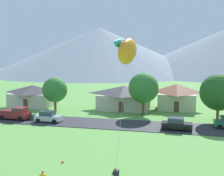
# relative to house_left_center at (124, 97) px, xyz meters

# --- Properties ---
(road_strip) EXTENTS (160.00, 6.38, 0.08)m
(road_strip) POSITION_rel_house_left_center_xyz_m (5.39, -12.16, -2.35)
(road_strip) COLOR #2D2D33
(road_strip) RESTS_ON ground
(mountain_east_ridge) EXTENTS (130.06, 130.06, 28.57)m
(mountain_east_ridge) POSITION_rel_house_left_center_xyz_m (-35.97, 110.77, 11.89)
(mountain_east_ridge) COLOR gray
(mountain_east_ridge) RESTS_ON ground
(house_left_center) EXTENTS (10.64, 7.15, 4.62)m
(house_left_center) POSITION_rel_house_left_center_xyz_m (0.00, 0.00, 0.00)
(house_left_center) COLOR beige
(house_left_center) RESTS_ON ground
(house_right_center) EXTENTS (9.30, 6.54, 4.46)m
(house_right_center) POSITION_rel_house_left_center_xyz_m (-18.94, -1.45, -0.08)
(house_right_center) COLOR beige
(house_right_center) RESTS_ON ground
(house_rightmost) EXTENTS (7.57, 7.51, 4.97)m
(house_rightmost) POSITION_rel_house_left_center_xyz_m (10.05, 2.62, 0.18)
(house_rightmost) COLOR beige
(house_rightmost) RESTS_ON ground
(tree_left_of_center) EXTENTS (4.65, 4.65, 6.49)m
(tree_left_of_center) POSITION_rel_house_left_center_xyz_m (-12.22, -5.35, 1.75)
(tree_left_of_center) COLOR brown
(tree_left_of_center) RESTS_ON ground
(tree_center) EXTENTS (5.30, 5.30, 7.53)m
(tree_center) POSITION_rel_house_left_center_xyz_m (4.24, -4.76, 2.48)
(tree_center) COLOR brown
(tree_center) RESTS_ON ground
(tree_right_of_center) EXTENTS (5.76, 5.76, 7.66)m
(tree_right_of_center) POSITION_rel_house_left_center_xyz_m (16.24, -7.27, 2.38)
(tree_right_of_center) COLOR brown
(tree_right_of_center) RESTS_ON ground
(parked_car_silver_west_end) EXTENTS (4.21, 2.10, 1.68)m
(parked_car_silver_west_end) POSITION_rel_house_left_center_xyz_m (-9.87, -13.04, -1.52)
(parked_car_silver_west_end) COLOR #B7BCC1
(parked_car_silver_west_end) RESTS_ON road_strip
(parked_car_black_mid_east) EXTENTS (4.27, 2.22, 1.68)m
(parked_car_black_mid_east) POSITION_rel_house_left_center_xyz_m (9.86, -13.31, -1.52)
(parked_car_black_mid_east) COLOR black
(parked_car_black_mid_east) RESTS_ON road_strip
(pickup_truck_maroon_west_side) EXTENTS (5.29, 2.52, 1.99)m
(pickup_truck_maroon_west_side) POSITION_rel_house_left_center_xyz_m (-15.99, -12.64, -1.33)
(pickup_truck_maroon_west_side) COLOR maroon
(pickup_truck_maroon_west_side) RESTS_ON road_strip
(kite_flyer_with_kite) EXTENTS (2.32, 7.84, 12.10)m
(kite_flyer_with_kite) POSITION_rel_house_left_center_xyz_m (4.85, -26.19, 8.37)
(kite_flyer_with_kite) COLOR navy
(kite_flyer_with_kite) RESTS_ON ground
(soccer_ball) EXTENTS (0.24, 0.24, 0.24)m
(soccer_ball) POSITION_rel_house_left_center_xyz_m (-1.17, -27.72, -2.27)
(soccer_ball) COLOR orange
(soccer_ball) RESTS_ON ground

